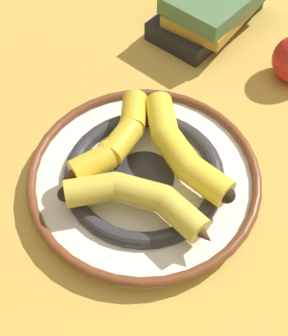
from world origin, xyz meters
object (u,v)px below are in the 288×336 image
object	(u,v)px
banana_a	(140,199)
decorative_bowl	(144,177)
banana_b	(115,141)
book_stack	(214,5)
banana_c	(179,147)

from	to	relation	value
banana_a	decorative_bowl	bearing A→B (deg)	-77.72
banana_b	book_stack	distance (m)	0.35
book_stack	banana_c	bearing A→B (deg)	-157.65
banana_c	book_stack	xyz separation A→B (m)	(-0.23, 0.23, -0.01)
decorative_bowl	banana_b	size ratio (longest dim) A/B	1.90
book_stack	banana_a	bearing A→B (deg)	-162.04
banana_c	banana_a	bearing A→B (deg)	-60.27
book_stack	decorative_bowl	bearing A→B (deg)	-163.93
banana_a	book_stack	bearing A→B (deg)	-90.00
decorative_bowl	book_stack	xyz separation A→B (m)	(-0.23, 0.28, 0.03)
banana_a	book_stack	distance (m)	0.42
banana_c	decorative_bowl	bearing A→B (deg)	-89.66
decorative_bowl	book_stack	world-z (taller)	book_stack
decorative_bowl	banana_c	xyz separation A→B (m)	(0.00, 0.05, 0.04)
banana_c	book_stack	distance (m)	0.33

